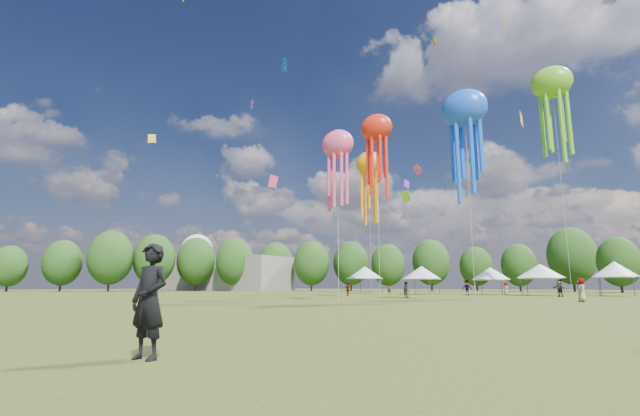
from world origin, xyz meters
The scene contains 10 objects.
ground centered at (0.00, 0.00, 0.00)m, with size 300.00×300.00×0.00m, color #384416.
observer_main centered at (7.66, -2.84, 0.96)m, with size 0.70×0.46×1.92m, color black.
spectator_near centered at (-4.10, 34.44, 0.79)m, with size 0.77×0.60×1.59m, color gray.
spectators_far centered at (3.62, 46.92, 0.89)m, with size 32.41×23.73×1.90m.
festival_tents centered at (-3.89, 55.73, 3.10)m, with size 39.72×9.91×4.36m.
show_kites centered at (-1.64, 39.57, 17.27)m, with size 29.67×30.20×26.02m.
small_kites centered at (-0.41, 41.42, 30.35)m, with size 72.00×62.79×40.66m.
treeline centered at (-3.87, 62.51, 6.54)m, with size 201.57×95.24×13.43m.
hangar centered at (-72.00, 72.00, 4.00)m, with size 40.00×12.00×8.00m, color gray.
radome centered at (-88.00, 78.00, 9.99)m, with size 9.00×9.00×16.00m.
Camera 1 is at (14.31, -7.45, 1.20)m, focal length 24.85 mm.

